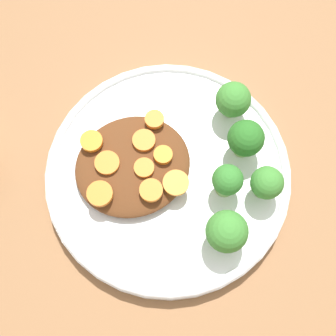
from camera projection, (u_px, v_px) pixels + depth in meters
ground_plane at (168, 178)px, 0.54m from camera, size 4.00×4.00×0.00m
plate at (168, 174)px, 0.52m from camera, size 0.27×0.27×0.03m
stew_mound at (133, 165)px, 0.51m from camera, size 0.13×0.12×0.02m
broccoli_floret_0 at (233, 100)px, 0.51m from camera, size 0.04×0.04×0.05m
broccoli_floret_1 at (227, 181)px, 0.49m from camera, size 0.03×0.03×0.05m
broccoli_floret_2 at (266, 183)px, 0.48m from camera, size 0.03×0.03×0.05m
broccoli_floret_3 at (227, 232)px, 0.46m from camera, size 0.04×0.04×0.06m
broccoli_floret_4 at (246, 139)px, 0.50m from camera, size 0.04×0.04×0.05m
carrot_slice_0 at (177, 182)px, 0.49m from camera, size 0.03×0.03×0.00m
carrot_slice_1 at (144, 140)px, 0.51m from camera, size 0.03×0.03×0.01m
carrot_slice_2 at (107, 163)px, 0.50m from camera, size 0.03×0.03×0.00m
carrot_slice_3 at (100, 193)px, 0.49m from camera, size 0.03×0.03×0.01m
carrot_slice_4 at (144, 168)px, 0.50m from camera, size 0.02×0.02×0.00m
carrot_slice_5 at (163, 155)px, 0.50m from camera, size 0.02×0.02×0.01m
carrot_slice_6 at (92, 141)px, 0.51m from camera, size 0.02×0.02×0.01m
carrot_slice_7 at (151, 190)px, 0.49m from camera, size 0.02×0.02×0.01m
carrot_slice_8 at (154, 119)px, 0.51m from camera, size 0.02×0.02×0.01m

